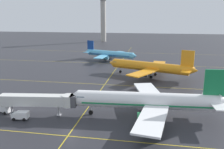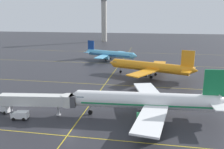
% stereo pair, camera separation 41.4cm
% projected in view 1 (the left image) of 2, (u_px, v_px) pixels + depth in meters
% --- Properties ---
extents(ground_plane, '(600.00, 600.00, 0.00)m').
position_uv_depth(ground_plane, '(71.00, 132.00, 53.39)').
color(ground_plane, '#28282D').
extents(airliner_front_gate, '(41.55, 35.79, 12.92)m').
position_uv_depth(airliner_front_gate, '(148.00, 101.00, 60.04)').
color(airliner_front_gate, white).
rests_on(airliner_front_gate, ground).
extents(airliner_second_row, '(38.38, 32.85, 12.27)m').
position_uv_depth(airliner_second_row, '(150.00, 67.00, 100.23)').
color(airliner_second_row, orange).
rests_on(airliner_second_row, ground).
extents(airliner_third_row, '(33.27, 28.48, 10.64)m').
position_uv_depth(airliner_third_row, '(109.00, 54.00, 137.49)').
color(airliner_third_row, '#5BB7E5').
rests_on(airliner_third_row, ground).
extents(taxiway_markings, '(155.20, 175.33, 0.01)m').
position_uv_depth(taxiway_markings, '(113.00, 72.00, 108.60)').
color(taxiway_markings, yellow).
rests_on(taxiway_markings, ground).
extents(service_truck_red_van, '(4.47, 3.14, 2.10)m').
position_uv_depth(service_truck_red_van, '(4.00, 108.00, 63.69)').
color(service_truck_red_van, white).
rests_on(service_truck_red_van, ground).
extents(service_truck_catering, '(4.33, 2.62, 2.10)m').
position_uv_depth(service_truck_catering, '(20.00, 115.00, 59.40)').
color(service_truck_catering, white).
rests_on(service_truck_catering, ground).
extents(jet_bridge, '(20.10, 5.32, 5.58)m').
position_uv_depth(jet_bridge, '(44.00, 100.00, 61.36)').
color(jet_bridge, silver).
rests_on(jet_bridge, ground).
extents(control_tower, '(8.82, 8.82, 44.46)m').
position_uv_depth(control_tower, '(103.00, 15.00, 229.24)').
color(control_tower, '#ADA89E').
rests_on(control_tower, ground).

